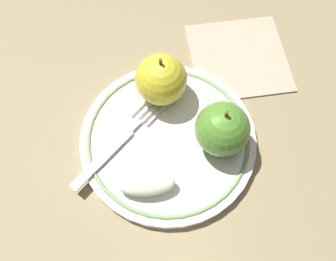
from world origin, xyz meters
The scene contains 7 objects.
ground_plane centered at (0.00, 0.00, 0.00)m, with size 2.00×2.00×0.00m, color #887753.
plate centered at (0.00, -0.01, 0.01)m, with size 0.24×0.24×0.02m.
apple_red_whole centered at (-0.03, -0.07, 0.05)m, with size 0.07×0.07×0.08m.
apple_second_whole centered at (0.07, -0.02, 0.05)m, with size 0.07×0.07×0.08m.
apple_slice_front centered at (-0.06, 0.04, 0.03)m, with size 0.07×0.03×0.02m, color #E8EFC6.
fork centered at (0.02, 0.05, 0.02)m, with size 0.11×0.18×0.00m.
napkin_folded centered at (0.10, -0.16, 0.00)m, with size 0.14×0.15×0.01m, color tan.
Camera 1 is at (-0.19, 0.06, 0.47)m, focal length 40.00 mm.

